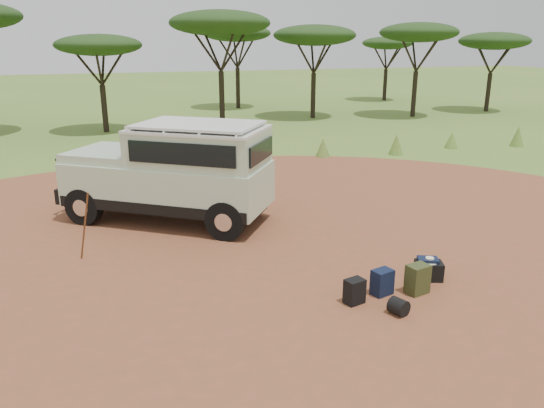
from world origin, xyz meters
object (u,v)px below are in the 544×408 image
object	(u,v)px
backpack_black	(354,291)
hard_case	(429,271)
safari_vehicle	(174,174)
duffel_navy	(427,268)
walking_staff	(85,226)
backpack_olive	(418,279)
backpack_navy	(382,282)

from	to	relation	value
backpack_black	hard_case	size ratio (longest dim) A/B	0.90
safari_vehicle	backpack_black	bearing A→B (deg)	-32.19
duffel_navy	hard_case	bearing A→B (deg)	-49.90
walking_staff	backpack_black	size ratio (longest dim) A/B	3.30
walking_staff	backpack_olive	xyz separation A→B (m)	(5.77, -3.65, -0.47)
safari_vehicle	walking_staff	world-z (taller)	safari_vehicle
backpack_olive	hard_case	size ratio (longest dim) A/B	1.09
walking_staff	backpack_black	bearing A→B (deg)	-100.86
safari_vehicle	backpack_olive	world-z (taller)	safari_vehicle
backpack_navy	hard_case	distance (m)	1.23
safari_vehicle	walking_staff	xyz separation A→B (m)	(-2.21, -1.95, -0.49)
backpack_navy	duffel_navy	distance (m)	1.23
hard_case	backpack_navy	bearing A→B (deg)	-145.38
backpack_black	hard_case	world-z (taller)	backpack_black
backpack_navy	backpack_olive	xyz separation A→B (m)	(0.65, -0.16, 0.04)
backpack_olive	hard_case	bearing A→B (deg)	25.72
safari_vehicle	backpack_olive	size ratio (longest dim) A/B	9.74
backpack_navy	backpack_black	bearing A→B (deg)	178.01
walking_staff	backpack_olive	distance (m)	6.85
backpack_black	hard_case	distance (m)	1.89
backpack_black	backpack_navy	size ratio (longest dim) A/B	0.95
walking_staff	backpack_navy	size ratio (longest dim) A/B	3.12
walking_staff	duffel_navy	world-z (taller)	walking_staff
safari_vehicle	duffel_navy	xyz separation A→B (m)	(4.11, -5.12, -1.02)
safari_vehicle	hard_case	world-z (taller)	safari_vehicle
walking_staff	backpack_navy	distance (m)	6.22
backpack_black	duffel_navy	xyz separation A→B (m)	(1.83, 0.46, -0.01)
backpack_black	backpack_olive	world-z (taller)	backpack_olive
backpack_black	backpack_olive	xyz separation A→B (m)	(1.29, -0.02, 0.05)
safari_vehicle	backpack_olive	xyz separation A→B (m)	(3.57, -5.60, -0.96)
safari_vehicle	hard_case	size ratio (longest dim) A/B	10.58
safari_vehicle	duffel_navy	bearing A→B (deg)	-15.68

